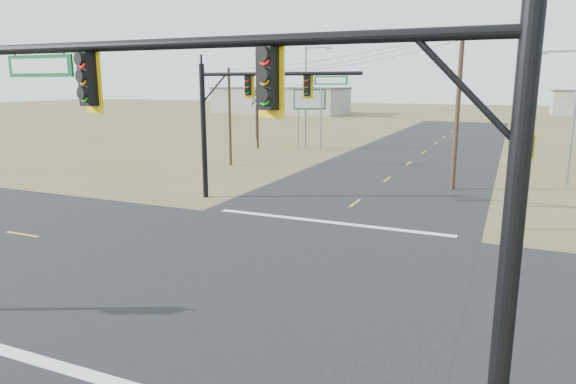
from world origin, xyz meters
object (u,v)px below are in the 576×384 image
object	(u,v)px
pedestal_signal_ne	(527,158)
mast_arm_far	(246,104)
streetlight_c	(308,91)
bare_tree_a	(257,94)
bare_tree_b	(256,98)
utility_pole_far	(230,115)
mast_arm_near	(295,138)
highway_sign	(310,107)
streetlight_a	(571,110)
utility_pole_near	(458,108)

from	to	relation	value
pedestal_signal_ne	mast_arm_far	bearing A→B (deg)	161.40
pedestal_signal_ne	streetlight_c	xyz separation A→B (m)	(-20.56, 25.02, 2.49)
bare_tree_a	bare_tree_b	distance (m)	9.06
pedestal_signal_ne	streetlight_c	size ratio (longest dim) A/B	0.45
bare_tree_a	bare_tree_b	size ratio (longest dim) A/B	1.14
pedestal_signal_ne	utility_pole_far	xyz separation A→B (m)	(-21.99, 11.34, 0.81)
pedestal_signal_ne	bare_tree_b	xyz separation A→B (m)	(-29.32, 30.39, 1.60)
mast_arm_far	pedestal_signal_ne	bearing A→B (deg)	-18.49
mast_arm_near	highway_sign	bearing A→B (deg)	124.14
mast_arm_near	bare_tree_a	size ratio (longest dim) A/B	1.64
highway_sign	bare_tree_b	bearing A→B (deg)	120.74
pedestal_signal_ne	streetlight_a	size ratio (longest dim) A/B	0.52
highway_sign	utility_pole_far	bearing A→B (deg)	-124.06
mast_arm_near	utility_pole_far	bearing A→B (deg)	135.14
mast_arm_far	streetlight_c	size ratio (longest dim) A/B	0.92
pedestal_signal_ne	bare_tree_b	distance (m)	42.26
bare_tree_b	utility_pole_far	bearing A→B (deg)	-68.96
mast_arm_near	pedestal_signal_ne	distance (m)	18.02
pedestal_signal_ne	highway_sign	world-z (taller)	highway_sign
mast_arm_near	streetlight_c	bearing A→B (deg)	124.42
streetlight_a	bare_tree_b	size ratio (longest dim) A/B	1.44
highway_sign	bare_tree_b	distance (m)	11.82
mast_arm_far	streetlight_a	bearing A→B (deg)	19.10
streetlight_a	streetlight_c	world-z (taller)	streetlight_c
bare_tree_a	utility_pole_near	bearing A→B (deg)	-33.39
bare_tree_b	bare_tree_a	bearing A→B (deg)	-62.13
bare_tree_b	highway_sign	bearing A→B (deg)	-35.72
streetlight_c	bare_tree_b	xyz separation A→B (m)	(-8.76, 5.36, -0.89)
utility_pole_far	streetlight_c	distance (m)	13.86
pedestal_signal_ne	bare_tree_a	xyz separation A→B (m)	(-25.10, 22.40, 2.23)
pedestal_signal_ne	highway_sign	size ratio (longest dim) A/B	0.76
utility_pole_near	bare_tree_b	xyz separation A→B (m)	(-25.34, 21.91, -0.22)
mast_arm_far	utility_pole_far	world-z (taller)	utility_pole_far
utility_pole_near	utility_pole_far	size ratio (longest dim) A/B	1.26
mast_arm_far	utility_pole_far	bearing A→B (deg)	106.10
bare_tree_b	mast_arm_far	bearing A→B (deg)	-63.83
utility_pole_far	highway_sign	size ratio (longest dim) A/B	1.29
utility_pole_far	highway_sign	bearing A→B (deg)	79.48
mast_arm_near	bare_tree_a	bearing A→B (deg)	131.04
streetlight_a	streetlight_c	xyz separation A→B (m)	(-23.24, 11.96, 0.85)
highway_sign	streetlight_c	xyz separation A→B (m)	(-0.82, 1.53, 1.52)
mast_arm_near	highway_sign	size ratio (longest dim) A/B	1.89
bare_tree_b	streetlight_c	bearing A→B (deg)	-31.47
utility_pole_far	bare_tree_b	world-z (taller)	utility_pole_far
utility_pole_far	mast_arm_far	bearing A→B (deg)	-56.05
mast_arm_far	highway_sign	xyz separation A→B (m)	(-5.26, 23.33, -1.25)
pedestal_signal_ne	bare_tree_b	bearing A→B (deg)	116.02
bare_tree_a	mast_arm_far	bearing A→B (deg)	-64.46
utility_pole_near	bare_tree_b	size ratio (longest dim) A/B	1.61
streetlight_a	streetlight_c	bearing A→B (deg)	157.66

